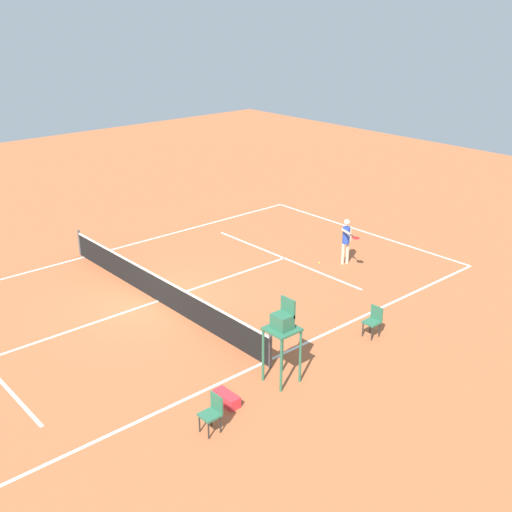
# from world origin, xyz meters

# --- Properties ---
(ground_plane) EXTENTS (60.00, 60.00, 0.00)m
(ground_plane) POSITION_xyz_m (0.00, 0.00, 0.00)
(ground_plane) COLOR #B76038
(court_lines) EXTENTS (10.87, 21.76, 0.01)m
(court_lines) POSITION_xyz_m (0.00, 0.00, 0.00)
(court_lines) COLOR white
(court_lines) RESTS_ON ground
(tennis_net) EXTENTS (11.47, 0.10, 1.07)m
(tennis_net) POSITION_xyz_m (0.00, 0.00, 0.50)
(tennis_net) COLOR #4C4C51
(tennis_net) RESTS_ON ground
(player_serving) EXTENTS (1.23, 0.91, 1.82)m
(player_serving) POSITION_xyz_m (-2.03, -7.33, 1.09)
(player_serving) COLOR beige
(player_serving) RESTS_ON ground
(tennis_ball) EXTENTS (0.07, 0.07, 0.07)m
(tennis_ball) POSITION_xyz_m (-1.34, -6.58, 0.03)
(tennis_ball) COLOR #CCE033
(tennis_ball) RESTS_ON ground
(umpire_chair) EXTENTS (0.80, 0.80, 2.41)m
(umpire_chair) POSITION_xyz_m (-6.39, 0.22, 1.61)
(umpire_chair) COLOR #2D6B4C
(umpire_chair) RESTS_ON ground
(courtside_chair_near) EXTENTS (0.44, 0.46, 0.95)m
(courtside_chair_near) POSITION_xyz_m (-6.87, 2.96, 0.53)
(courtside_chair_near) COLOR #262626
(courtside_chair_near) RESTS_ON ground
(courtside_chair_mid) EXTENTS (0.44, 0.46, 0.95)m
(courtside_chair_mid) POSITION_xyz_m (-6.40, -3.60, 0.53)
(courtside_chair_mid) COLOR #262626
(courtside_chair_mid) RESTS_ON ground
(equipment_bag) EXTENTS (0.76, 0.32, 0.30)m
(equipment_bag) POSITION_xyz_m (-6.23, 2.00, 0.15)
(equipment_bag) COLOR red
(equipment_bag) RESTS_ON ground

